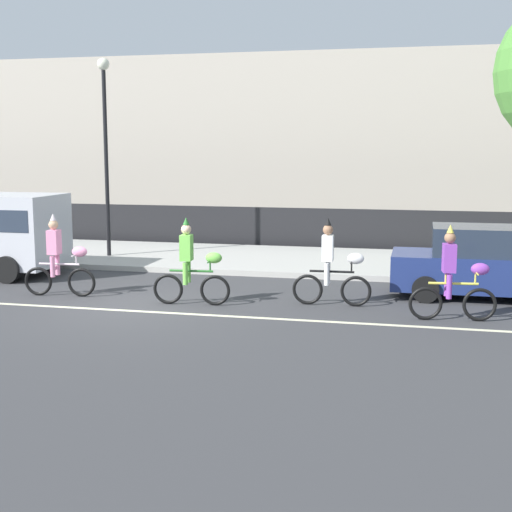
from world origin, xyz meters
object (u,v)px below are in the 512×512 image
object	(u,v)px
street_lamp_post	(105,128)
parked_car_navy	(482,264)
parade_cyclist_lime	(192,267)
parade_cyclist_purple	(454,279)
parade_cyclist_zebra	(333,267)
parade_cyclist_pink	(60,260)

from	to	relation	value
street_lamp_post	parked_car_navy	bearing A→B (deg)	-16.32
parade_cyclist_lime	parade_cyclist_purple	size ratio (longest dim) A/B	1.00
parade_cyclist_purple	parked_car_navy	world-z (taller)	parade_cyclist_purple
parade_cyclist_zebra	street_lamp_post	distance (m)	9.33
parade_cyclist_lime	parade_cyclist_purple	distance (m)	5.51
parade_cyclist_zebra	parked_car_navy	distance (m)	3.60
parade_cyclist_pink	parked_car_navy	distance (m)	9.70
parade_cyclist_zebra	street_lamp_post	xyz separation A→B (m)	(-7.41, 4.72, 3.15)
parade_cyclist_zebra	street_lamp_post	size ratio (longest dim) A/B	0.33
parade_cyclist_lime	parked_car_navy	size ratio (longest dim) A/B	0.47
parade_cyclist_lime	parade_cyclist_zebra	size ratio (longest dim) A/B	1.00
parade_cyclist_lime	parade_cyclist_purple	xyz separation A→B (m)	(5.51, -0.21, 0.00)
parked_car_navy	street_lamp_post	xyz separation A→B (m)	(-10.63, 3.11, 3.21)
parade_cyclist_zebra	parked_car_navy	bearing A→B (deg)	26.56
parade_cyclist_zebra	parade_cyclist_purple	distance (m)	2.64
parade_cyclist_pink	parade_cyclist_lime	size ratio (longest dim) A/B	1.00
parade_cyclist_purple	parked_car_navy	distance (m)	2.54
parade_cyclist_pink	parade_cyclist_purple	distance (m)	8.78
parade_cyclist_lime	parked_car_navy	distance (m)	6.61
parade_cyclist_zebra	street_lamp_post	world-z (taller)	street_lamp_post
parade_cyclist_pink	parade_cyclist_lime	bearing A→B (deg)	-3.28
parade_cyclist_lime	parade_cyclist_purple	world-z (taller)	same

